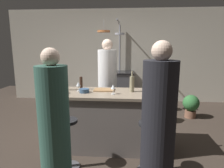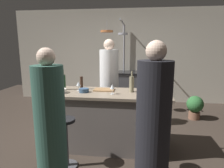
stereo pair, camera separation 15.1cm
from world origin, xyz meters
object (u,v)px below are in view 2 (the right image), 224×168
at_px(bar_stool_right, 145,146).
at_px(wine_glass_near_right_guest, 112,87).
at_px(guest_left, 50,126).
at_px(wine_bottle_red, 63,82).
at_px(stove_range, 123,88).
at_px(wine_bottle_white, 132,84).
at_px(mixing_bowl_blue, 84,90).
at_px(bar_stool_left, 66,141).
at_px(pepper_mill, 82,83).
at_px(chef, 109,87).
at_px(cutting_board, 104,90).
at_px(mixing_bowl_ceramic, 60,91).
at_px(guest_right, 153,129).
at_px(wine_bottle_dark, 155,87).
at_px(wine_glass_near_left_guest, 78,84).
at_px(potted_plant, 195,106).

xyz_separation_m(bar_stool_right, wine_glass_near_right_guest, (-0.48, 0.50, 0.63)).
relative_size(guest_left, wine_bottle_red, 4.82).
distance_m(stove_range, wine_bottle_white, 2.48).
bearing_deg(guest_left, mixing_bowl_blue, 82.61).
xyz_separation_m(bar_stool_left, guest_left, (-0.02, -0.38, 0.36)).
distance_m(pepper_mill, wine_bottle_white, 0.82).
distance_m(pepper_mill, wine_bottle_red, 0.29).
relative_size(chef, bar_stool_left, 2.53).
height_order(pepper_mill, wine_bottle_white, wine_bottle_white).
bearing_deg(bar_stool_left, pepper_mill, 89.57).
relative_size(cutting_board, wine_glass_near_right_guest, 2.19).
relative_size(chef, mixing_bowl_ceramic, 9.80).
bearing_deg(pepper_mill, mixing_bowl_ceramic, -130.15).
xyz_separation_m(guest_right, wine_bottle_dark, (0.07, 0.86, 0.26)).
relative_size(chef, guest_right, 1.04).
relative_size(stove_range, wine_glass_near_right_guest, 6.10).
distance_m(chef, mixing_bowl_blue, 0.94).
relative_size(wine_bottle_red, mixing_bowl_blue, 2.20).
bearing_deg(bar_stool_left, bar_stool_right, 0.00).
relative_size(bar_stool_left, wine_bottle_red, 2.06).
bearing_deg(mixing_bowl_blue, wine_glass_near_left_guest, 140.37).
relative_size(guest_left, wine_bottle_white, 4.92).
xyz_separation_m(pepper_mill, wine_bottle_dark, (1.15, -0.30, 0.03)).
distance_m(guest_right, wine_bottle_dark, 0.90).
bearing_deg(wine_glass_near_right_guest, pepper_mill, 153.67).
bearing_deg(bar_stool_right, mixing_bowl_blue, 148.68).
xyz_separation_m(chef, wine_bottle_white, (0.47, -0.78, 0.23)).
height_order(chef, bar_stool_left, chef).
distance_m(chef, bar_stool_left, 1.57).
height_order(cutting_board, mixing_bowl_ceramic, mixing_bowl_ceramic).
xyz_separation_m(stove_range, chef, (-0.15, -1.61, 0.35)).
xyz_separation_m(guest_left, pepper_mill, (0.03, 1.15, 0.27)).
bearing_deg(cutting_board, mixing_bowl_ceramic, -157.26).
bearing_deg(wine_bottle_red, wine_glass_near_left_guest, -7.83).
relative_size(bar_stool_right, potted_plant, 1.31).
height_order(stove_range, bar_stool_left, stove_range).
distance_m(stove_range, pepper_mill, 2.42).
height_order(pepper_mill, wine_glass_near_left_guest, pepper_mill).
height_order(guest_left, wine_glass_near_right_guest, guest_left).
bearing_deg(wine_bottle_dark, wine_glass_near_right_guest, 177.05).
bearing_deg(wine_glass_near_right_guest, bar_stool_right, -46.10).
distance_m(chef, mixing_bowl_ceramic, 1.16).
bearing_deg(mixing_bowl_ceramic, bar_stool_left, -63.29).
distance_m(wine_glass_near_right_guest, wine_glass_near_left_guest, 0.58).
bearing_deg(guest_left, potted_plant, 48.24).
distance_m(bar_stool_left, wine_bottle_dark, 1.41).
bearing_deg(potted_plant, pepper_mill, -148.94).
distance_m(potted_plant, mixing_bowl_blue, 2.64).
distance_m(guest_left, mixing_bowl_ceramic, 0.91).
height_order(chef, potted_plant, chef).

